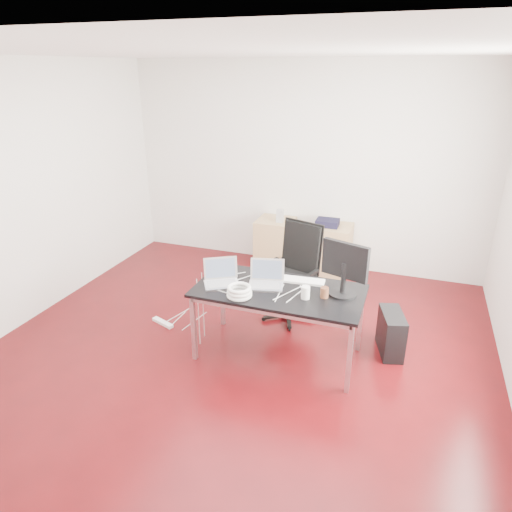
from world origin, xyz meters
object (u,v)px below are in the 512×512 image
(filing_cabinet_left, at_px, (275,243))
(pc_tower, at_px, (391,333))
(filing_cabinet_right, at_px, (332,250))
(desk, at_px, (279,294))
(office_chair, at_px, (294,267))

(filing_cabinet_left, distance_m, pc_tower, 2.44)
(filing_cabinet_left, bearing_deg, filing_cabinet_right, 0.00)
(filing_cabinet_right, bearing_deg, desk, -93.34)
(office_chair, xyz_separation_m, filing_cabinet_right, (0.19, 1.29, -0.26))
(filing_cabinet_right, bearing_deg, pc_tower, -61.16)
(office_chair, height_order, filing_cabinet_left, office_chair)
(office_chair, xyz_separation_m, filing_cabinet_left, (-0.62, 1.29, -0.26))
(desk, xyz_separation_m, office_chair, (-0.07, 0.83, -0.07))
(desk, bearing_deg, filing_cabinet_right, 86.66)
(desk, xyz_separation_m, pc_tower, (1.06, 0.42, -0.46))
(desk, distance_m, filing_cabinet_right, 2.14)
(pc_tower, bearing_deg, filing_cabinet_left, 119.96)
(desk, bearing_deg, pc_tower, 21.57)
(filing_cabinet_left, relative_size, pc_tower, 1.56)
(desk, bearing_deg, office_chair, 94.93)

